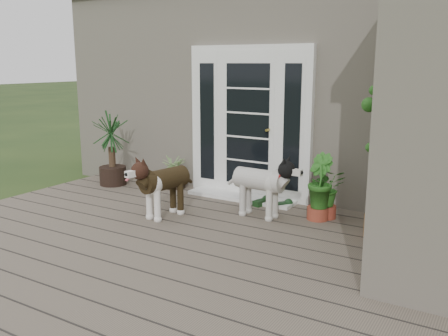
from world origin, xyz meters
The scene contains 14 objects.
deck centered at (0.00, 0.40, 0.06)m, with size 6.20×4.60×0.12m, color #6B5B4C.
house_main centered at (0.00, 4.65, 1.55)m, with size 7.40×4.00×3.10m, color #665E54.
door_unit centered at (-0.20, 2.60, 1.19)m, with size 1.90×0.14×2.15m, color white.
door_step centered at (-0.20, 2.40, 0.14)m, with size 1.60×0.40×0.05m, color white.
brindle_dog centered at (-0.62, 1.17, 0.47)m, with size 0.36×0.85×0.71m, color #352713, non-canonical shape.
white_dog centered at (0.40, 1.78, 0.47)m, with size 0.36×0.84×0.70m, color white, non-canonical shape.
spider_plant centered at (-1.38, 2.40, 0.41)m, with size 0.55×0.55×0.58m, color #A0B26D, non-canonical shape.
yucca centered at (-2.36, 2.06, 0.70)m, with size 0.80×0.80×1.15m, color black, non-canonical shape.
herb_a centered at (1.14, 2.18, 0.39)m, with size 0.43×0.43×0.54m, color #215217.
herb_b centered at (1.07, 2.06, 0.42)m, with size 0.41×0.41×0.61m, color #245317.
herb_c centered at (1.89, 2.23, 0.36)m, with size 0.31×0.31×0.49m, color #22631C.
sapling centered at (1.89, 1.80, 1.02)m, with size 0.53×0.53×1.80m, color #2A641C, non-canonical shape.
clog_left centered at (0.20, 2.26, 0.17)m, with size 0.15×0.32×0.10m, color #163615, non-canonical shape.
clog_right centered at (0.49, 2.31, 0.16)m, with size 0.14×0.30×0.09m, color #153518, non-canonical shape.
Camera 1 is at (3.06, -3.48, 2.03)m, focal length 38.97 mm.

